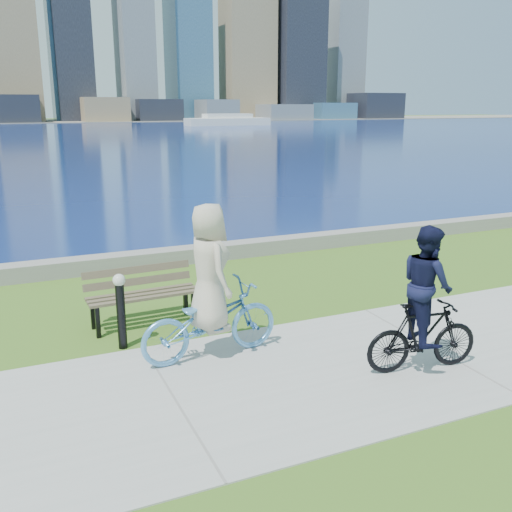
{
  "coord_description": "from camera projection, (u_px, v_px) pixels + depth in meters",
  "views": [
    {
      "loc": [
        -5.66,
        -6.22,
        3.57
      ],
      "look_at": [
        -1.91,
        2.26,
        1.1
      ],
      "focal_mm": 40.0,
      "sensor_mm": 36.0,
      "label": 1
    }
  ],
  "objects": [
    {
      "name": "cyclist_woman",
      "position": [
        210.0,
        302.0,
        8.1
      ],
      "size": [
        0.89,
        2.14,
        2.25
      ],
      "rotation": [
        0.0,
        0.0,
        1.65
      ],
      "color": "#589BD7",
      "rests_on": "ground"
    },
    {
      "name": "concrete_path",
      "position": [
        432.0,
        348.0,
        8.62
      ],
      "size": [
        80.0,
        3.5,
        0.02
      ],
      "primitive_type": "cube",
      "color": "#9B9B96",
      "rests_on": "ground"
    },
    {
      "name": "seawall",
      "position": [
        262.0,
        247.0,
        14.06
      ],
      "size": [
        90.0,
        0.5,
        0.35
      ],
      "primitive_type": "cube",
      "color": "slate",
      "rests_on": "ground"
    },
    {
      "name": "ferry_far",
      "position": [
        228.0,
        121.0,
        100.44
      ],
      "size": [
        14.82,
        4.23,
        2.01
      ],
      "color": "silver",
      "rests_on": "ground"
    },
    {
      "name": "far_shore",
      "position": [
        26.0,
        121.0,
        123.53
      ],
      "size": [
        320.0,
        30.0,
        0.12
      ],
      "primitive_type": "cube",
      "color": "slate",
      "rests_on": "ground"
    },
    {
      "name": "bay_water",
      "position": [
        48.0,
        134.0,
        72.27
      ],
      "size": [
        320.0,
        131.0,
        0.01
      ],
      "primitive_type": "cube",
      "color": "navy",
      "rests_on": "ground"
    },
    {
      "name": "cyclist_man",
      "position": [
        425.0,
        311.0,
        7.68
      ],
      "size": [
        0.74,
        1.68,
        2.03
      ],
      "rotation": [
        0.0,
        0.0,
        1.4
      ],
      "color": "black",
      "rests_on": "ground"
    },
    {
      "name": "city_skyline",
      "position": [
        36.0,
        12.0,
        118.66
      ],
      "size": [
        179.5,
        22.74,
        76.0
      ],
      "color": "navy",
      "rests_on": "ground"
    },
    {
      "name": "ground",
      "position": [
        432.0,
        348.0,
        8.63
      ],
      "size": [
        320.0,
        320.0,
        0.0
      ],
      "primitive_type": "plane",
      "color": "#375D18",
      "rests_on": "ground"
    },
    {
      "name": "bollard_lamp",
      "position": [
        121.0,
        306.0,
        8.47
      ],
      "size": [
        0.19,
        0.19,
        1.17
      ],
      "color": "black",
      "rests_on": "ground"
    },
    {
      "name": "park_bench",
      "position": [
        141.0,
        291.0,
        9.47
      ],
      "size": [
        1.85,
        0.7,
        0.94
      ],
      "rotation": [
        0.0,
        0.0,
        0.04
      ],
      "color": "black",
      "rests_on": "ground"
    }
  ]
}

